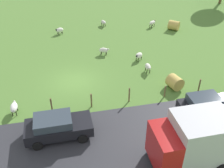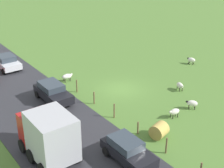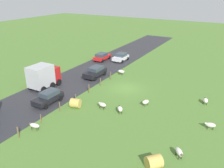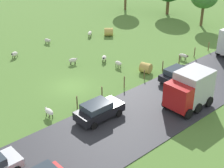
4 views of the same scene
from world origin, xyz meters
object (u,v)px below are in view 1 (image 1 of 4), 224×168
at_px(car_0, 57,126).
at_px(sheep_2, 14,107).
at_px(sheep_4, 139,56).
at_px(hay_bale_0, 174,25).
at_px(sheep_0, 60,30).
at_px(sheep_1, 104,50).
at_px(sheep_7, 152,23).
at_px(car_2, 206,105).
at_px(sheep_3, 148,67).
at_px(hay_bale_1, 175,82).
at_px(truck_0, 192,141).
at_px(sheep_6, 103,22).

bearing_deg(car_0, sheep_2, -135.81).
distance_m(sheep_4, hay_bale_0, 9.31).
bearing_deg(sheep_0, sheep_1, 33.03).
height_order(sheep_7, car_0, car_0).
relative_size(sheep_2, sheep_7, 1.02).
bearing_deg(sheep_4, hay_bale_0, 134.99).
height_order(sheep_0, sheep_4, sheep_4).
height_order(sheep_2, sheep_7, sheep_2).
bearing_deg(sheep_7, car_2, -6.68).
xyz_separation_m(sheep_3, hay_bale_1, (3.03, 1.35, 0.04)).
distance_m(truck_0, car_2, 5.31).
relative_size(sheep_1, truck_0, 0.25).
bearing_deg(hay_bale_0, sheep_0, -97.13).
bearing_deg(hay_bale_1, sheep_1, -147.31).
xyz_separation_m(sheep_7, hay_bale_0, (1.47, 2.28, 0.02)).
distance_m(sheep_7, car_0, 21.35).
relative_size(sheep_4, car_2, 0.26).
bearing_deg(sheep_4, truck_0, -4.39).
xyz_separation_m(sheep_6, car_2, (18.77, 4.00, 0.40)).
distance_m(sheep_3, car_0, 10.93).
height_order(car_0, car_2, car_0).
xyz_separation_m(sheep_3, hay_bale_0, (-8.92, 6.43, 0.03)).
height_order(sheep_2, hay_bale_1, hay_bale_1).
bearing_deg(truck_0, sheep_0, -163.48).
bearing_deg(hay_bale_0, sheep_4, -45.01).
height_order(sheep_6, sheep_7, sheep_7).
xyz_separation_m(sheep_3, truck_0, (10.72, -1.16, 1.35)).
height_order(sheep_1, sheep_7, sheep_7).
bearing_deg(sheep_4, car_2, 14.30).
height_order(sheep_1, sheep_2, sheep_2).
distance_m(hay_bale_0, truck_0, 21.10).
bearing_deg(sheep_0, truck_0, 16.52).
bearing_deg(sheep_2, sheep_0, 163.57).
bearing_deg(sheep_7, sheep_0, -91.35).
bearing_deg(sheep_0, sheep_4, 41.43).
bearing_deg(sheep_6, sheep_7, 74.33).
distance_m(sheep_2, sheep_4, 12.96).
bearing_deg(sheep_3, hay_bale_0, 144.21).
distance_m(truck_0, car_0, 8.53).
distance_m(sheep_3, sheep_4, 2.35).
xyz_separation_m(sheep_6, hay_bale_0, (3.15, 8.29, 0.10)).
xyz_separation_m(car_0, car_2, (-0.02, 10.77, -0.05)).
xyz_separation_m(sheep_1, sheep_3, (4.27, 3.34, 0.03)).
distance_m(sheep_6, hay_bale_0, 8.87).
distance_m(sheep_3, hay_bale_1, 3.32).
height_order(sheep_2, sheep_3, sheep_2).
xyz_separation_m(sheep_2, car_2, (3.14, 13.84, 0.30)).
relative_size(sheep_1, sheep_7, 0.95).
bearing_deg(sheep_4, sheep_2, -62.94).
height_order(sheep_6, hay_bale_0, hay_bale_0).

